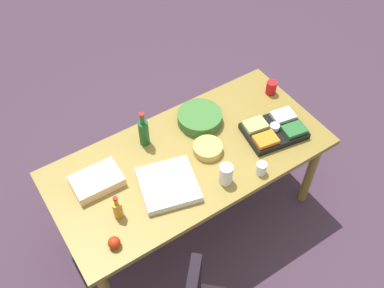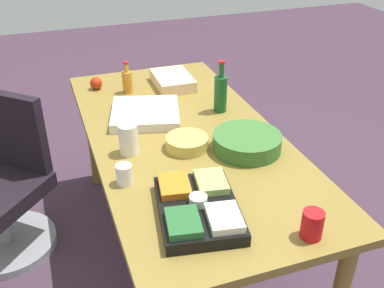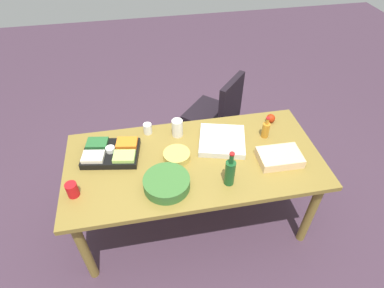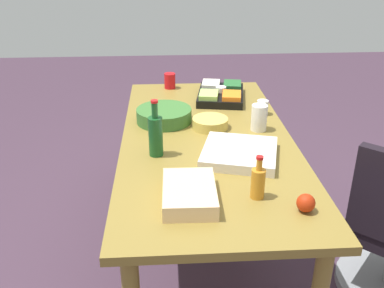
% 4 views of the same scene
% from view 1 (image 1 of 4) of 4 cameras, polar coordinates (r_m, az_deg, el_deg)
% --- Properties ---
extents(ground_plane, '(10.00, 10.00, 0.00)m').
position_cam_1_polar(ground_plane, '(3.70, -0.24, -9.18)').
color(ground_plane, '#422E3E').
extents(conference_table, '(1.96, 0.93, 0.78)m').
position_cam_1_polar(conference_table, '(3.12, -0.28, -2.55)').
color(conference_table, olive).
rests_on(conference_table, ground).
extents(pizza_box, '(0.44, 0.44, 0.05)m').
position_cam_1_polar(pizza_box, '(2.88, -3.07, -5.25)').
color(pizza_box, silver).
rests_on(pizza_box, conference_table).
extents(salad_bowl, '(0.42, 0.42, 0.08)m').
position_cam_1_polar(salad_bowl, '(3.24, 1.00, 3.40)').
color(salad_bowl, '#386C2E').
rests_on(salad_bowl, conference_table).
extents(sheet_cake, '(0.32, 0.23, 0.07)m').
position_cam_1_polar(sheet_cake, '(2.95, -12.17, -4.68)').
color(sheet_cake, beige).
rests_on(sheet_cake, conference_table).
extents(veggie_tray, '(0.46, 0.37, 0.09)m').
position_cam_1_polar(veggie_tray, '(3.22, 10.55, 1.80)').
color(veggie_tray, black).
rests_on(veggie_tray, conference_table).
extents(mayo_jar, '(0.10, 0.10, 0.15)m').
position_cam_1_polar(mayo_jar, '(2.87, 4.38, -3.91)').
color(mayo_jar, white).
rests_on(mayo_jar, conference_table).
extents(paper_cup, '(0.09, 0.09, 0.09)m').
position_cam_1_polar(paper_cup, '(2.97, 8.92, -3.13)').
color(paper_cup, white).
rests_on(paper_cup, conference_table).
extents(red_solo_cup, '(0.10, 0.10, 0.11)m').
position_cam_1_polar(red_solo_cup, '(3.50, 10.18, 7.17)').
color(red_solo_cup, red).
rests_on(red_solo_cup, conference_table).
extents(apple_red, '(0.08, 0.08, 0.08)m').
position_cam_1_polar(apple_red, '(2.69, -10.00, -12.43)').
color(apple_red, '#AE280C').
rests_on(apple_red, conference_table).
extents(dressing_bottle, '(0.07, 0.07, 0.20)m').
position_cam_1_polar(dressing_bottle, '(2.76, -9.57, -8.26)').
color(dressing_bottle, orange).
rests_on(dressing_bottle, conference_table).
extents(chip_bowl, '(0.25, 0.25, 0.06)m').
position_cam_1_polar(chip_bowl, '(3.06, 2.04, -0.58)').
color(chip_bowl, gold).
rests_on(chip_bowl, conference_table).
extents(wine_bottle, '(0.09, 0.09, 0.29)m').
position_cam_1_polar(wine_bottle, '(3.06, -6.24, 1.55)').
color(wine_bottle, '#184F22').
rests_on(wine_bottle, conference_table).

